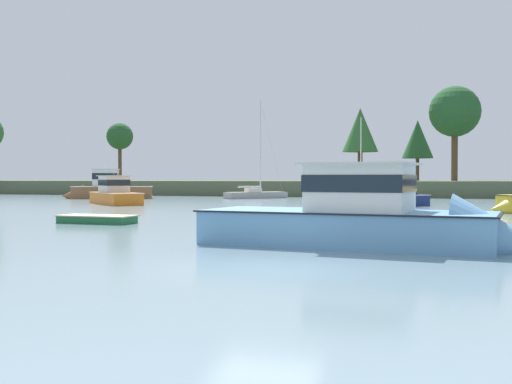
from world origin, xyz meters
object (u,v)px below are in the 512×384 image
cruiser_orange (112,197)px  cruiser_skyblue (382,229)px  dinghy_cream (265,213)px  sailboat_grey (256,196)px  cruiser_navy (398,201)px  dinghy_green (97,220)px  cruiser_wood (104,192)px

cruiser_orange → cruiser_skyblue: bearing=-46.4°
cruiser_orange → dinghy_cream: size_ratio=2.72×
sailboat_grey → cruiser_skyblue: size_ratio=1.02×
cruiser_navy → cruiser_orange: (-23.24, -2.73, 0.12)m
cruiser_orange → sailboat_grey: size_ratio=0.73×
cruiser_orange → dinghy_cream: (17.05, -12.06, -0.40)m
cruiser_navy → dinghy_cream: 16.04m
dinghy_cream → cruiser_skyblue: bearing=-60.4°
dinghy_green → cruiser_wood: size_ratio=0.39×
sailboat_grey → cruiser_skyblue: 46.65m
dinghy_green → cruiser_skyblue: cruiser_skyblue is taller
cruiser_skyblue → cruiser_navy: bearing=93.9°
cruiser_skyblue → cruiser_orange: bearing=133.6°
cruiser_navy → cruiser_wood: (-30.95, 8.52, 0.26)m
cruiser_orange → cruiser_wood: cruiser_wood is taller
dinghy_green → sailboat_grey: sailboat_grey is taller
dinghy_green → cruiser_orange: 23.15m
dinghy_green → cruiser_orange: bearing=119.0°
cruiser_wood → cruiser_skyblue: size_ratio=0.90×
cruiser_navy → cruiser_wood: size_ratio=0.66×
cruiser_navy → sailboat_grey: sailboat_grey is taller
dinghy_green → cruiser_navy: cruiser_navy is taller
sailboat_grey → dinghy_green: bearing=-84.0°
cruiser_navy → cruiser_orange: cruiser_orange is taller
cruiser_orange → cruiser_skyblue: (25.25, -26.47, 0.02)m
cruiser_orange → dinghy_green: bearing=-61.0°
cruiser_navy → cruiser_skyblue: size_ratio=0.59×
cruiser_navy → dinghy_cream: (-6.19, -14.79, -0.28)m
dinghy_green → cruiser_orange: (-11.23, 20.24, 0.40)m
dinghy_green → dinghy_cream: (5.83, 8.18, 0.00)m
dinghy_cream → cruiser_orange: bearing=144.7°
cruiser_navy → cruiser_orange: bearing=-173.3°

